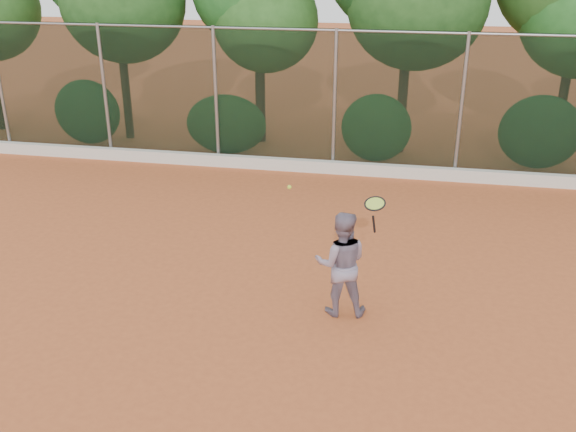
# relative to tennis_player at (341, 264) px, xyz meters

# --- Properties ---
(ground) EXTENTS (80.00, 80.00, 0.00)m
(ground) POSITION_rel_tennis_player_xyz_m (-0.96, -0.28, -0.84)
(ground) COLOR #BD592C
(ground) RESTS_ON ground
(concrete_curb) EXTENTS (24.00, 0.20, 0.30)m
(concrete_curb) POSITION_rel_tennis_player_xyz_m (-0.96, 6.54, -0.69)
(concrete_curb) COLOR silver
(concrete_curb) RESTS_ON ground
(tennis_player) EXTENTS (0.89, 0.74, 1.68)m
(tennis_player) POSITION_rel_tennis_player_xyz_m (0.00, 0.00, 0.00)
(tennis_player) COLOR gray
(tennis_player) RESTS_ON ground
(chainlink_fence) EXTENTS (24.09, 0.09, 3.50)m
(chainlink_fence) POSITION_rel_tennis_player_xyz_m (-0.96, 6.72, 1.02)
(chainlink_fence) COLOR black
(chainlink_fence) RESTS_ON ground
(tennis_racket) EXTENTS (0.39, 0.38, 0.58)m
(tennis_racket) POSITION_rel_tennis_player_xyz_m (0.46, -0.02, 0.99)
(tennis_racket) COLOR black
(tennis_racket) RESTS_ON ground
(tennis_ball_in_flight) EXTENTS (0.07, 0.07, 0.07)m
(tennis_ball_in_flight) POSITION_rel_tennis_player_xyz_m (-0.87, 0.38, 1.04)
(tennis_ball_in_flight) COLOR #C7ED36
(tennis_ball_in_flight) RESTS_ON ground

